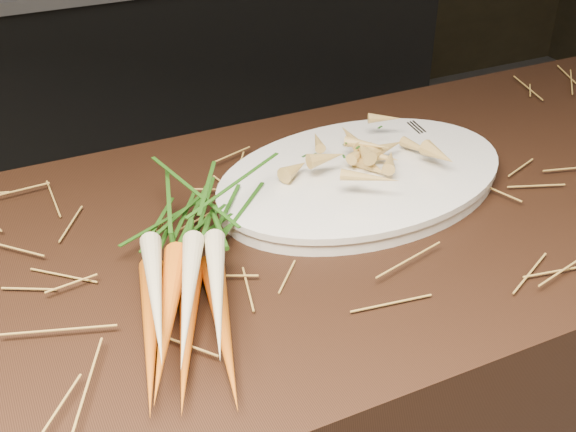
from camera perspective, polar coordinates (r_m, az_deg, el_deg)
name	(u,v)px	position (r m, az deg, el deg)	size (l,w,h in m)	color
main_counter	(396,395)	(1.43, 8.53, -13.80)	(2.40, 0.70, 0.90)	black
back_counter	(206,64)	(3.01, -6.51, 11.88)	(1.82, 0.62, 0.84)	black
straw_bedding	(420,187)	(1.14, 10.37, 2.29)	(1.40, 0.60, 0.02)	#AB803E
root_veg_bunch	(188,243)	(0.95, -7.92, -2.14)	(0.28, 0.48, 0.09)	#C34812
serving_platter	(362,180)	(1.14, 5.87, 2.82)	(0.48, 0.32, 0.03)	white
roasted_veg_heap	(363,158)	(1.12, 5.98, 4.58)	(0.24, 0.17, 0.05)	#AB8539
serving_fork	(453,150)	(1.22, 12.91, 5.10)	(0.02, 0.18, 0.00)	silver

